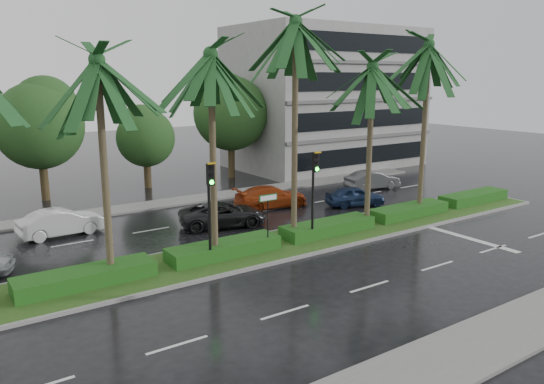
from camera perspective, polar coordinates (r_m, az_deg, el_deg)
ground at (r=24.53m, az=2.16°, el=-6.45°), size 120.00×120.00×0.00m
near_sidewalk at (r=18.04m, az=22.54°, el=-14.42°), size 40.00×2.40×0.12m
far_sidewalk at (r=34.52m, az=-9.81°, el=-0.97°), size 40.00×2.00×0.12m
median at (r=25.28m, az=0.80°, el=-5.68°), size 36.00×4.00×0.15m
hedge at (r=25.16m, az=0.81°, el=-4.88°), size 35.20×1.40×0.60m
lane_markings at (r=26.07m, az=8.11°, el=-5.41°), size 34.00×13.06×0.01m
palm_row at (r=23.36m, az=-1.73°, el=13.56°), size 26.30×4.20×10.96m
signal_median_left at (r=21.90m, az=-6.68°, el=-0.67°), size 0.34×0.42×4.36m
signal_median_right at (r=24.87m, az=4.58°, el=0.94°), size 0.34×0.42×4.36m
street_sign at (r=23.75m, az=-0.43°, el=-1.73°), size 0.95×0.09×2.60m
bg_trees at (r=39.00m, az=-13.17°, el=7.42°), size 32.36×5.80×8.38m
building at (r=47.94m, az=5.76°, el=10.01°), size 16.00×10.00×12.00m
car_white at (r=28.81m, az=-21.72°, el=-3.05°), size 1.71×4.24×1.37m
car_darkgrey at (r=28.55m, az=-5.29°, el=-2.41°), size 3.34×5.10×1.30m
car_red at (r=32.51m, az=-0.10°, el=-0.51°), size 2.47×4.82×1.34m
car_blue at (r=33.26m, az=8.93°, el=-0.44°), size 2.64×3.95×1.25m
car_grey at (r=38.46m, az=10.73°, el=1.28°), size 2.06×4.19×1.32m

